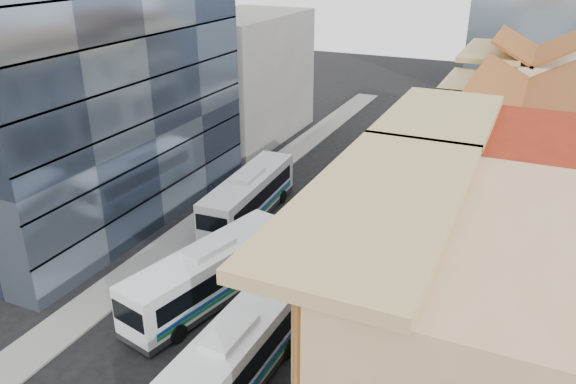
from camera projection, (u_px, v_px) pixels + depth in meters
The scene contains 12 objects.
sidewalk_right at pixel (411, 258), 40.72m from camera, with size 3.00×90.00×0.15m, color slate.
sidewalk_left at pixel (210, 215), 47.16m from camera, with size 3.00×90.00×0.15m, color slate.
shophouse_tan at pixel (463, 359), 22.09m from camera, with size 8.00×14.00×12.00m, color tan.
shophouse_red at pixel (495, 230), 32.07m from camera, with size 8.00×10.00×12.00m, color maroon.
shophouse_cream_near at pixel (507, 186), 40.38m from camera, with size 8.00×9.00×10.00m, color #EBE7CE.
shophouse_cream_mid at pixel (516, 148), 47.87m from camera, with size 8.00×9.00×10.00m, color #EBE7CE.
shophouse_cream_far at pixel (525, 112), 56.41m from camera, with size 8.00×12.00×11.00m, color #EBE7CE.
office_tower at pixel (80, 31), 41.83m from camera, with size 12.00×26.00×30.00m, color #384358.
office_block_far at pixel (243, 78), 63.83m from camera, with size 10.00×18.00×14.00m, color gray.
bus_left_near at pixel (210, 273), 35.29m from camera, with size 2.97×12.70×4.07m, color white, non-canonical shape.
bus_left_far at pixel (249, 195), 46.11m from camera, with size 2.98×12.72×4.08m, color silver, non-canonical shape.
bus_right at pixel (231, 361), 27.91m from camera, with size 2.90×12.38×3.97m, color silver, non-canonical shape.
Camera 1 is at (14.98, -13.80, 20.98)m, focal length 35.00 mm.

